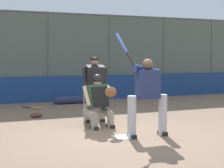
% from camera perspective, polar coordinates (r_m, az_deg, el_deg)
% --- Properties ---
extents(ground_plane, '(160.00, 160.00, 0.00)m').
position_cam_1_polar(ground_plane, '(7.93, 1.87, -8.13)').
color(ground_plane, '#7A604C').
extents(home_plate_marker, '(0.43, 0.43, 0.01)m').
position_cam_1_polar(home_plate_marker, '(7.93, 1.87, -8.08)').
color(home_plate_marker, white).
rests_on(home_plate_marker, ground_plane).
extents(backstop_fence, '(19.99, 0.08, 3.34)m').
position_cam_1_polar(backstop_fence, '(14.18, -9.75, 4.45)').
color(backstop_fence, '#515651').
rests_on(backstop_fence, ground_plane).
extents(padding_wall, '(19.51, 0.18, 0.94)m').
position_cam_1_polar(padding_wall, '(14.14, -9.59, -0.76)').
color(padding_wall, navy).
rests_on(padding_wall, ground_plane).
extents(batter_at_plate, '(1.04, 0.60, 2.19)m').
position_cam_1_polar(batter_at_plate, '(7.90, 5.38, -1.59)').
color(batter_at_plate, '#B7B7BC').
rests_on(batter_at_plate, ground_plane).
extents(catcher_behind_plate, '(0.70, 0.81, 1.27)m').
position_cam_1_polar(catcher_behind_plate, '(8.90, -2.00, -2.46)').
color(catcher_behind_plate, gray).
rests_on(catcher_behind_plate, ground_plane).
extents(umpire_home, '(0.68, 0.44, 1.67)m').
position_cam_1_polar(umpire_home, '(9.57, -2.65, -0.54)').
color(umpire_home, gray).
rests_on(umpire_home, ground_plane).
extents(spare_bat_near_backstop, '(0.56, 0.69, 0.07)m').
position_cam_1_polar(spare_bat_near_backstop, '(12.31, -11.62, -3.59)').
color(spare_bat_near_backstop, black).
rests_on(spare_bat_near_backstop, ground_plane).
extents(fielding_glove_on_dirt, '(0.34, 0.25, 0.12)m').
position_cam_1_polar(fielding_glove_on_dirt, '(10.61, -11.53, -4.71)').
color(fielding_glove_on_dirt, '#56331E').
rests_on(fielding_glove_on_dirt, ground_plane).
extents(equipment_bag_dugout_side, '(1.21, 0.28, 0.28)m').
position_cam_1_polar(equipment_bag_dugout_side, '(13.42, -6.44, -2.41)').
color(equipment_bag_dugout_side, navy).
rests_on(equipment_bag_dugout_side, ground_plane).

